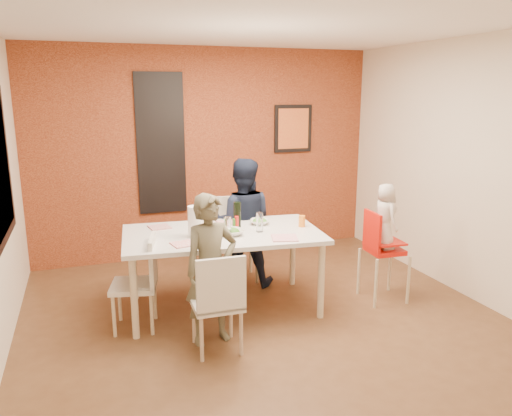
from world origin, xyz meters
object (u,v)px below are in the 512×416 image
object	(u,v)px
child_far	(242,222)
paper_towel_roll	(195,222)
chair_far	(237,233)
toddler	(385,216)
chair_near	(218,299)
wine_bottle	(237,216)
chair_left	(142,278)
high_chair	(381,247)
dining_table	(223,239)
child_near	(211,269)

from	to	relation	value
child_far	paper_towel_roll	bearing A→B (deg)	63.52
chair_far	toddler	world-z (taller)	toddler
chair_far	paper_towel_roll	bearing A→B (deg)	-120.74
chair_near	wine_bottle	size ratio (longest dim) A/B	3.12
chair_left	paper_towel_roll	size ratio (longest dim) A/B	2.93
high_chair	toddler	distance (m)	0.33
paper_towel_roll	toddler	bearing A→B (deg)	-7.97
dining_table	toddler	xyz separation A→B (m)	(1.63, -0.33, 0.18)
chair_far	high_chair	world-z (taller)	high_chair
child_far	high_chair	bearing A→B (deg)	163.66
high_chair	child_near	xyz separation A→B (m)	(-1.88, -0.29, 0.08)
child_far	toddler	bearing A→B (deg)	164.12
child_near	wine_bottle	xyz separation A→B (m)	(0.44, 0.67, 0.28)
dining_table	chair_near	world-z (taller)	chair_near
child_near	wine_bottle	distance (m)	0.85
dining_table	child_far	xyz separation A→B (m)	(0.39, 0.57, -0.01)
chair_left	child_near	bearing A→B (deg)	62.60
chair_far	chair_left	world-z (taller)	chair_far
child_near	child_far	size ratio (longest dim) A/B	0.92
chair_far	paper_towel_roll	size ratio (longest dim) A/B	3.19
chair_near	high_chair	world-z (taller)	high_chair
chair_left	chair_near	bearing A→B (deg)	50.54
child_far	paper_towel_roll	distance (m)	0.95
chair_near	child_far	distance (m)	1.59
dining_table	wine_bottle	bearing A→B (deg)	15.41
chair_left	high_chair	size ratio (longest dim) A/B	0.91
child_near	toddler	distance (m)	1.94
chair_near	toddler	distance (m)	2.02
child_far	toddler	distance (m)	1.54
chair_near	toddler	xyz separation A→B (m)	(1.90, 0.53, 0.41)
chair_near	chair_far	xyz separation A→B (m)	(0.67, 1.67, 0.04)
chair_left	high_chair	bearing A→B (deg)	99.07
dining_table	chair_near	size ratio (longest dim) A/B	2.30
child_far	paper_towel_roll	size ratio (longest dim) A/B	4.84
child_near	wine_bottle	world-z (taller)	child_near
child_far	dining_table	bearing A→B (deg)	76.04
child_near	chair_far	bearing A→B (deg)	54.31
chair_left	toddler	world-z (taller)	toddler
child_far	toddler	world-z (taller)	child_far
child_near	toddler	world-z (taller)	child_near
dining_table	wine_bottle	world-z (taller)	wine_bottle
dining_table	child_near	size ratio (longest dim) A/B	1.52
dining_table	chair_far	size ratio (longest dim) A/B	2.11
child_near	high_chair	bearing A→B (deg)	-1.74
child_far	chair_near	bearing A→B (deg)	85.28
toddler	wine_bottle	distance (m)	1.51
paper_towel_roll	child_near	bearing A→B (deg)	-88.92
high_chair	paper_towel_roll	world-z (taller)	paper_towel_roll
toddler	chair_left	bearing A→B (deg)	86.22
chair_left	child_near	world-z (taller)	child_near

